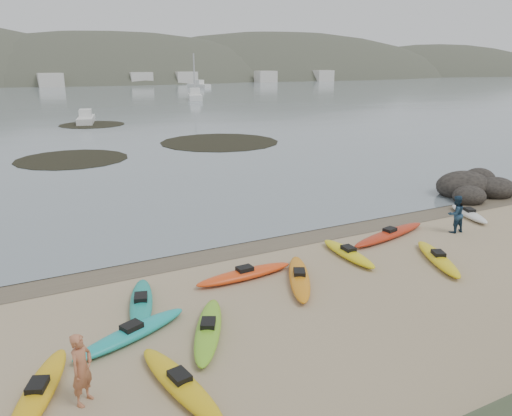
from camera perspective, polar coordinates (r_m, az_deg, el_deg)
ground at (r=21.58m, az=0.00°, el=-3.82°), size 600.00×600.00×0.00m
wet_sand at (r=21.33m, az=0.37°, el=-4.06°), size 60.00×60.00×0.00m
water at (r=318.16m, az=-26.73°, el=13.44°), size 1200.00×1200.00×0.00m
kayaks at (r=17.33m, az=3.99°, el=-8.53°), size 22.22×9.76×0.34m
person_west at (r=12.35m, az=-19.28°, el=-16.98°), size 0.74×0.74×1.73m
person_east at (r=24.18m, az=21.85°, el=-0.64°), size 0.88×0.71×1.72m
rock_cluster at (r=31.66m, az=23.56°, el=1.82°), size 5.17×3.78×1.69m
kelp_mats at (r=49.69m, az=-12.20°, el=7.47°), size 23.70×30.22×0.04m
moored_boats at (r=98.67m, az=-23.93°, el=11.09°), size 99.61×88.66×1.33m
far_hills at (r=218.70m, az=-14.82°, el=9.79°), size 550.00×135.00×80.00m
far_town at (r=163.75m, az=-22.88°, el=13.31°), size 199.00×5.00×4.00m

